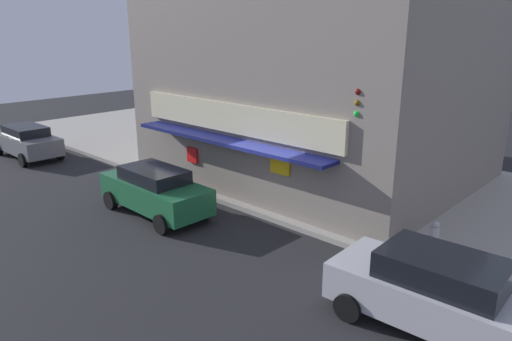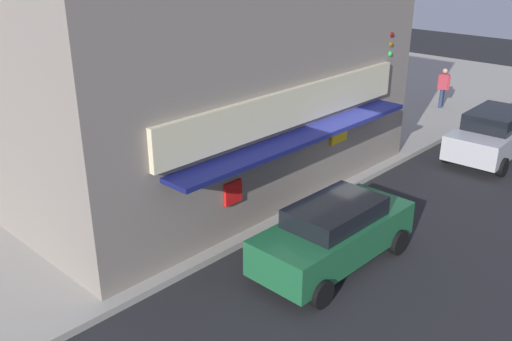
% 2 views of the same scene
% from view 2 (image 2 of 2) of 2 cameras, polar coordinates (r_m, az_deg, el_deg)
% --- Properties ---
extents(ground_plane, '(65.46, 65.46, 0.00)m').
position_cam_2_polar(ground_plane, '(17.20, 8.32, -2.68)').
color(ground_plane, '#232326').
extents(sidewalk, '(43.64, 10.79, 0.17)m').
position_cam_2_polar(sidewalk, '(20.45, -4.03, 1.93)').
color(sidewalk, '#A39E93').
rests_on(sidewalk, ground_plane).
extents(corner_building, '(12.14, 10.74, 7.32)m').
position_cam_2_polar(corner_building, '(18.18, -8.56, 11.40)').
color(corner_building, gray).
rests_on(corner_building, sidewalk).
extents(traffic_light, '(0.32, 0.58, 4.68)m').
position_cam_2_polar(traffic_light, '(18.88, 12.44, 9.54)').
color(traffic_light, black).
rests_on(traffic_light, sidewalk).
extents(fire_hydrant, '(0.48, 0.24, 0.90)m').
position_cam_2_polar(fire_hydrant, '(21.64, 13.69, 3.97)').
color(fire_hydrant, '#B2B2B7').
rests_on(fire_hydrant, sidewalk).
extents(trash_can, '(0.58, 0.58, 0.92)m').
position_cam_2_polar(trash_can, '(16.77, 0.35, -0.74)').
color(trash_can, '#2D2D2D').
rests_on(trash_can, sidewalk).
extents(pedestrian, '(0.51, 0.55, 1.76)m').
position_cam_2_polar(pedestrian, '(26.75, 18.47, 8.12)').
color(pedestrian, navy).
rests_on(pedestrian, sidewalk).
extents(potted_plant_by_doorway, '(0.80, 0.80, 1.10)m').
position_cam_2_polar(potted_plant_by_doorway, '(18.58, 3.29, 2.22)').
color(potted_plant_by_doorway, gray).
rests_on(potted_plant_by_doorway, sidewalk).
extents(parked_car_green, '(4.38, 1.97, 1.62)m').
position_cam_2_polar(parked_car_green, '(13.39, 7.95, -6.29)').
color(parked_car_green, '#1E6038').
rests_on(parked_car_green, ground_plane).
extents(parked_car_silver, '(4.59, 2.22, 1.71)m').
position_cam_2_polar(parked_car_silver, '(21.58, 22.99, 3.49)').
color(parked_car_silver, '#B7B7BC').
rests_on(parked_car_silver, ground_plane).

